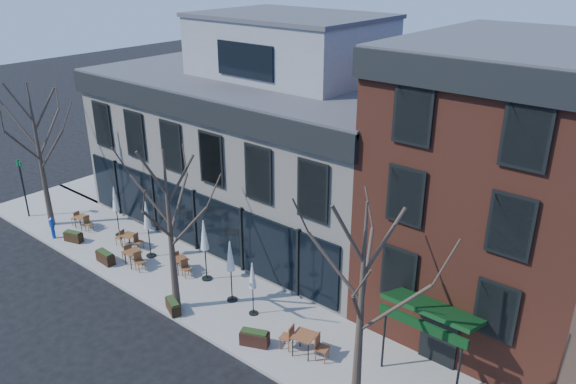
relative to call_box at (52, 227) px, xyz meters
The scene contains 24 objects.
ground 7.98m from the call_box, 30.04° to the left, with size 120.00×120.00×0.00m, color black.
sidewalk_front 10.32m from the call_box, 10.23° to the left, with size 33.50×4.70×0.15m, color gray.
sidewalk_side 10.92m from the call_box, 113.66° to the left, with size 4.50×12.00×0.15m, color gray.
corner_building 12.07m from the call_box, 52.46° to the left, with size 18.39×10.39×11.10m.
red_brick_building 22.34m from the call_box, 24.26° to the left, with size 8.20×11.78×11.18m.
tree_corner 3.89m from the call_box, 154.31° to the left, with size 3.93×3.98×7.92m.
tree_mid 10.34m from the call_box, ahead, with size 3.50×3.55×7.04m.
tree_right 19.16m from the call_box, ahead, with size 3.72×3.77×7.48m.
sign_pole 3.87m from the call_box, behind, with size 0.50×0.10×3.40m.
call_box is the anchor object (origin of this frame).
cafe_set_0 1.64m from the call_box, 86.45° to the left, with size 1.63×0.68×0.85m.
cafe_set_1 4.37m from the call_box, 27.01° to the left, with size 1.66×0.81×0.85m.
cafe_set_2 5.66m from the call_box, 10.24° to the left, with size 1.78×0.78×0.92m.
cafe_set_3 8.02m from the call_box, 15.02° to the left, with size 1.66×0.78×0.85m.
cafe_set_5 15.92m from the call_box, ahead, with size 2.03×0.95×1.04m.
umbrella_0 3.62m from the call_box, 45.73° to the left, with size 0.44×0.44×2.77m.
umbrella_1 6.04m from the call_box, 20.78° to the left, with size 0.47×0.47×2.95m.
umbrella_2 9.61m from the call_box, 14.67° to the left, with size 0.48×0.48×3.00m.
umbrella_3 11.55m from the call_box, ahead, with size 0.46×0.46×2.88m.
umbrella_4 12.86m from the call_box, ahead, with size 0.39×0.39×2.43m.
planter_0 1.28m from the call_box, 22.97° to the left, with size 1.06×0.67×0.55m.
planter_1 4.34m from the call_box, ahead, with size 1.09×0.47×0.60m.
planter_2 10.01m from the call_box, ahead, with size 1.05×0.73×0.55m.
planter_3 14.10m from the call_box, ahead, with size 1.19×0.86×0.62m.
Camera 1 is at (19.42, -16.21, 13.96)m, focal length 35.00 mm.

